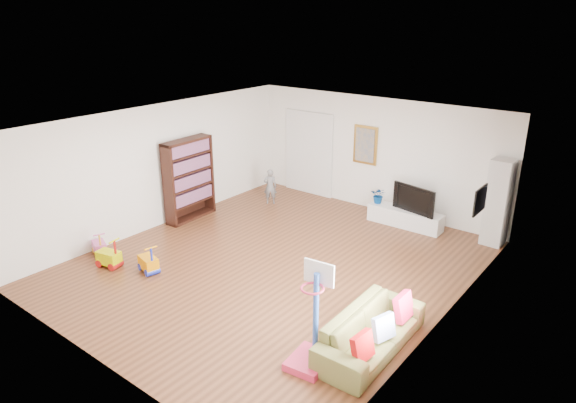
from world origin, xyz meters
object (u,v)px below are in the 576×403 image
Objects in this scene: bookshelf at (189,180)px; sofa at (371,331)px; media_console at (405,218)px; basketball_hoop at (310,318)px.

bookshelf is 6.05m from sofa.
media_console is 0.90× the size of bookshelf.
bookshelf is 0.94× the size of sofa.
basketball_hoop is at bearing -28.83° from bookshelf.
sofa is at bearing -70.67° from media_console.
media_console is at bearing 29.99° from bookshelf.
bookshelf reaches higher than sofa.
sofa is 1.35× the size of basketball_hoop.
media_console is 4.95m from bookshelf.
sofa is (5.75, -1.79, -0.65)m from bookshelf.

